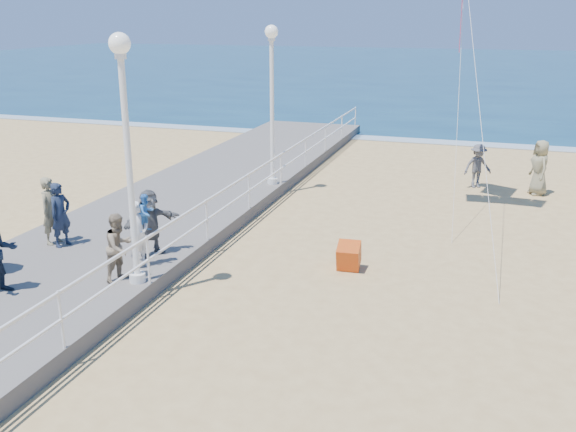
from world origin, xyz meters
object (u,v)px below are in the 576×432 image
(woman_holding_toddler, at_px, (138,234))
(toddler_held, at_px, (146,213))
(spectator_1, at_px, (119,247))
(spectator_6, at_px, (51,211))
(lamp_post_mid, at_px, (127,136))
(spectator_0, at_px, (61,215))
(beach_walker_a, at_px, (478,166))
(spectator_5, at_px, (150,222))
(beach_walker_c, at_px, (540,168))
(lamp_post_far, at_px, (272,89))
(box_kite, at_px, (349,258))

(woman_holding_toddler, xyz_separation_m, toddler_held, (0.15, 0.15, 0.49))
(spectator_1, bearing_deg, toddler_held, 3.45)
(spectator_1, xyz_separation_m, spectator_6, (-2.96, 1.55, 0.10))
(lamp_post_mid, bearing_deg, woman_holding_toddler, 116.22)
(lamp_post_mid, bearing_deg, spectator_0, 154.24)
(spectator_1, height_order, spectator_6, spectator_6)
(spectator_1, xyz_separation_m, beach_walker_a, (7.13, 12.24, -0.37))
(toddler_held, xyz_separation_m, spectator_0, (-2.76, 0.50, -0.47))
(spectator_5, height_order, beach_walker_c, spectator_5)
(spectator_5, relative_size, beach_walker_a, 1.03)
(woman_holding_toddler, height_order, beach_walker_a, woman_holding_toddler)
(lamp_post_far, relative_size, spectator_6, 3.05)
(spectator_5, bearing_deg, lamp_post_far, 25.84)
(toddler_held, bearing_deg, lamp_post_far, 14.12)
(spectator_0, bearing_deg, toddler_held, -88.56)
(lamp_post_mid, bearing_deg, beach_walker_c, 53.57)
(lamp_post_mid, xyz_separation_m, toddler_held, (-0.25, 0.95, -1.97))
(lamp_post_far, distance_m, spectator_5, 7.81)
(lamp_post_mid, relative_size, lamp_post_far, 1.00)
(spectator_6, bearing_deg, spectator_5, -85.27)
(lamp_post_far, bearing_deg, lamp_post_mid, -90.00)
(spectator_1, distance_m, spectator_5, 1.61)
(lamp_post_mid, relative_size, spectator_1, 3.46)
(lamp_post_mid, xyz_separation_m, spectator_5, (-0.55, 1.60, -2.44))
(lamp_post_far, relative_size, beach_walker_a, 3.33)
(woman_holding_toddler, xyz_separation_m, beach_walker_a, (7.13, 11.43, -0.40))
(woman_holding_toddler, height_order, spectator_6, spectator_6)
(spectator_5, distance_m, spectator_6, 2.81)
(beach_walker_c, xyz_separation_m, box_kite, (-4.73, -8.85, -0.66))
(lamp_post_far, height_order, beach_walker_a, lamp_post_far)
(beach_walker_c, bearing_deg, spectator_5, -64.14)
(spectator_6, bearing_deg, lamp_post_far, -20.59)
(spectator_0, bearing_deg, lamp_post_far, -10.05)
(woman_holding_toddler, xyz_separation_m, spectator_5, (-0.15, 0.80, 0.03))
(spectator_6, height_order, beach_walker_c, spectator_6)
(spectator_1, bearing_deg, woman_holding_toddler, 12.37)
(lamp_post_mid, height_order, spectator_1, lamp_post_mid)
(woman_holding_toddler, distance_m, spectator_1, 0.81)
(lamp_post_mid, distance_m, spectator_5, 2.97)
(lamp_post_mid, height_order, lamp_post_far, same)
(lamp_post_mid, height_order, spectator_6, lamp_post_mid)
(toddler_held, bearing_deg, beach_walker_c, -23.63)
(woman_holding_toddler, height_order, spectator_1, woman_holding_toddler)
(box_kite, bearing_deg, lamp_post_mid, -147.51)
(lamp_post_mid, relative_size, beach_walker_c, 2.77)
(spectator_0, xyz_separation_m, beach_walker_a, (9.74, 10.78, -0.43))
(spectator_5, height_order, beach_walker_a, spectator_5)
(spectator_5, bearing_deg, beach_walker_c, -12.09)
(toddler_held, distance_m, spectator_6, 3.19)
(lamp_post_far, xyz_separation_m, woman_holding_toddler, (-0.40, -8.20, -2.46))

